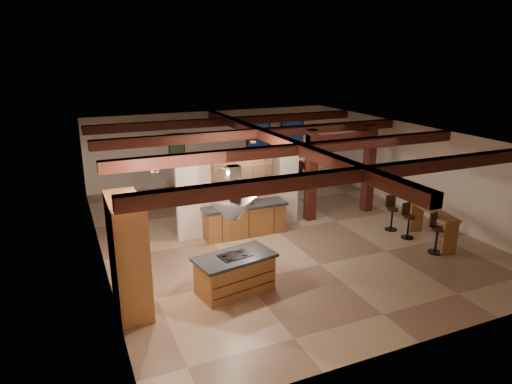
% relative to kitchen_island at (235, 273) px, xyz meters
% --- Properties ---
extents(ground, '(12.00, 12.00, 0.00)m').
position_rel_kitchen_island_xyz_m(ground, '(2.44, 2.83, -0.44)').
color(ground, tan).
rests_on(ground, ground).
extents(room_walls, '(12.00, 12.00, 12.00)m').
position_rel_kitchen_island_xyz_m(room_walls, '(2.44, 2.83, 1.34)').
color(room_walls, white).
rests_on(room_walls, ground).
extents(ceiling_beams, '(10.00, 12.00, 0.28)m').
position_rel_kitchen_island_xyz_m(ceiling_beams, '(2.44, 2.83, 2.32)').
color(ceiling_beams, '#3A130E').
rests_on(ceiling_beams, room_walls).
extents(timber_posts, '(2.50, 0.30, 2.90)m').
position_rel_kitchen_island_xyz_m(timber_posts, '(4.94, 3.33, 1.33)').
color(timber_posts, '#3A130E').
rests_on(timber_posts, ground).
extents(partition_wall, '(3.80, 0.18, 2.20)m').
position_rel_kitchen_island_xyz_m(partition_wall, '(1.44, 3.33, 0.66)').
color(partition_wall, white).
rests_on(partition_wall, ground).
extents(pantry_cabinet, '(0.67, 1.60, 2.40)m').
position_rel_kitchen_island_xyz_m(pantry_cabinet, '(-2.23, 0.23, 0.76)').
color(pantry_cabinet, '#996531').
rests_on(pantry_cabinet, ground).
extents(back_counter, '(2.50, 0.66, 0.94)m').
position_rel_kitchen_island_xyz_m(back_counter, '(1.44, 2.94, 0.04)').
color(back_counter, '#996531').
rests_on(back_counter, ground).
extents(upper_display_cabinet, '(1.80, 0.36, 0.95)m').
position_rel_kitchen_island_xyz_m(upper_display_cabinet, '(1.44, 3.14, 1.41)').
color(upper_display_cabinet, '#996531').
rests_on(upper_display_cabinet, partition_wall).
extents(range_hood, '(1.10, 1.10, 1.40)m').
position_rel_kitchen_island_xyz_m(range_hood, '(0.00, 0.00, 1.34)').
color(range_hood, silver).
rests_on(range_hood, room_walls).
extents(back_windows, '(2.70, 0.07, 1.70)m').
position_rel_kitchen_island_xyz_m(back_windows, '(5.24, 8.76, 1.06)').
color(back_windows, '#3A130E').
rests_on(back_windows, room_walls).
extents(framed_art, '(0.65, 0.05, 0.85)m').
position_rel_kitchen_island_xyz_m(framed_art, '(0.94, 8.76, 1.26)').
color(framed_art, '#3A130E').
rests_on(framed_art, room_walls).
extents(recessed_cans, '(3.16, 2.46, 0.03)m').
position_rel_kitchen_island_xyz_m(recessed_cans, '(-0.09, 0.90, 2.43)').
color(recessed_cans, silver).
rests_on(recessed_cans, room_walls).
extents(kitchen_island, '(1.89, 1.23, 0.87)m').
position_rel_kitchen_island_xyz_m(kitchen_island, '(0.00, 0.00, 0.00)').
color(kitchen_island, '#996531').
rests_on(kitchen_island, ground).
extents(dining_table, '(1.94, 1.26, 0.64)m').
position_rel_kitchen_island_xyz_m(dining_table, '(1.87, 6.00, -0.12)').
color(dining_table, '#3C180F').
rests_on(dining_table, ground).
extents(sofa, '(2.00, 1.07, 0.55)m').
position_rel_kitchen_island_xyz_m(sofa, '(5.14, 7.77, -0.16)').
color(sofa, black).
rests_on(sofa, ground).
extents(microwave, '(0.43, 0.29, 0.23)m').
position_rel_kitchen_island_xyz_m(microwave, '(1.45, 2.94, 0.62)').
color(microwave, silver).
rests_on(microwave, back_counter).
extents(bar_counter, '(0.82, 1.88, 0.96)m').
position_rel_kitchen_island_xyz_m(bar_counter, '(6.06, 0.35, 0.21)').
color(bar_counter, '#996531').
rests_on(bar_counter, ground).
extents(side_table, '(0.48, 0.48, 0.57)m').
position_rel_kitchen_island_xyz_m(side_table, '(6.57, 8.37, -0.15)').
color(side_table, '#3A130E').
rests_on(side_table, ground).
extents(table_lamp, '(0.30, 0.30, 0.35)m').
position_rel_kitchen_island_xyz_m(table_lamp, '(6.57, 8.37, 0.38)').
color(table_lamp, black).
rests_on(table_lamp, side_table).
extents(bar_stool_a, '(0.39, 0.41, 1.09)m').
position_rel_kitchen_island_xyz_m(bar_stool_a, '(5.63, -0.22, 0.12)').
color(bar_stool_a, black).
rests_on(bar_stool_a, ground).
extents(bar_stool_b, '(0.36, 0.36, 1.03)m').
position_rel_kitchen_island_xyz_m(bar_stool_b, '(5.65, 0.88, 0.08)').
color(bar_stool_b, black).
rests_on(bar_stool_b, ground).
extents(bar_stool_c, '(0.37, 0.38, 1.05)m').
position_rel_kitchen_island_xyz_m(bar_stool_c, '(5.64, 1.57, 0.09)').
color(bar_stool_c, black).
rests_on(bar_stool_c, ground).
extents(dining_chairs, '(2.22, 2.22, 1.25)m').
position_rel_kitchen_island_xyz_m(dining_chairs, '(1.87, 6.00, 0.20)').
color(dining_chairs, '#3A130E').
rests_on(dining_chairs, ground).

